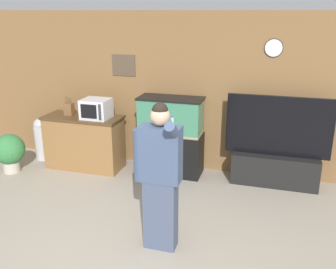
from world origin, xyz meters
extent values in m
cube|color=brown|center=(0.00, 3.03, 1.30)|extent=(10.00, 0.06, 2.60)
cube|color=#4C3D2D|center=(-1.19, 2.99, 1.72)|extent=(0.41, 0.02, 0.35)
cylinder|color=white|center=(1.22, 2.99, 2.07)|extent=(0.25, 0.03, 0.25)
cylinder|color=black|center=(1.22, 2.99, 2.07)|extent=(0.27, 0.01, 0.27)
cube|color=brown|center=(-1.76, 2.49, 0.44)|extent=(1.28, 0.53, 0.88)
cube|color=#48321C|center=(-1.76, 2.49, 0.89)|extent=(1.32, 0.57, 0.03)
cube|color=silver|center=(-1.48, 2.47, 1.07)|extent=(0.44, 0.38, 0.32)
cube|color=black|center=(-1.52, 2.28, 1.07)|extent=(0.27, 0.01, 0.22)
cube|color=#2D2D33|center=(-1.32, 2.28, 1.07)|extent=(0.04, 0.01, 0.26)
cube|color=brown|center=(-2.02, 2.51, 1.01)|extent=(0.15, 0.12, 0.20)
cylinder|color=brown|center=(-2.07, 2.52, 1.17)|extent=(0.02, 0.02, 0.11)
cylinder|color=brown|center=(-2.03, 2.52, 1.17)|extent=(0.02, 0.02, 0.11)
cylinder|color=brown|center=(-2.00, 2.52, 1.16)|extent=(0.02, 0.02, 0.09)
cylinder|color=brown|center=(-1.96, 2.52, 1.16)|extent=(0.02, 0.02, 0.09)
cylinder|color=brown|center=(-2.07, 2.57, 1.16)|extent=(0.02, 0.02, 0.10)
cylinder|color=brown|center=(-2.03, 2.57, 1.15)|extent=(0.02, 0.02, 0.08)
cylinder|color=brown|center=(-2.00, 2.57, 1.16)|extent=(0.02, 0.02, 0.08)
cube|color=black|center=(-0.28, 2.69, 0.35)|extent=(1.04, 0.48, 0.69)
cube|color=#937F5B|center=(-0.28, 2.69, 0.71)|extent=(1.01, 0.46, 0.04)
cube|color=#387556|center=(-0.28, 2.69, 0.99)|extent=(1.00, 0.46, 0.57)
cube|color=black|center=(-0.28, 2.69, 1.27)|extent=(1.04, 0.48, 0.03)
cube|color=black|center=(1.39, 2.72, 0.24)|extent=(1.31, 0.40, 0.49)
cube|color=black|center=(1.39, 2.72, 0.94)|extent=(1.54, 0.05, 0.90)
cube|color=black|center=(1.39, 2.75, 0.94)|extent=(1.57, 0.01, 0.93)
cube|color=#424C66|center=(0.19, 0.66, 0.41)|extent=(0.36, 0.20, 0.83)
cube|color=#3D4C6B|center=(0.19, 0.66, 1.14)|extent=(0.45, 0.22, 0.62)
sphere|color=tan|center=(0.19, 0.66, 1.56)|extent=(0.21, 0.21, 0.21)
sphere|color=black|center=(0.19, 0.66, 1.62)|extent=(0.17, 0.17, 0.17)
cylinder|color=#3D4C6B|center=(-0.06, 0.66, 1.09)|extent=(0.12, 0.12, 0.59)
cylinder|color=#3D4C6B|center=(0.37, 0.53, 1.45)|extent=(0.10, 0.33, 0.27)
cylinder|color=white|center=(0.37, 0.51, 1.55)|extent=(0.02, 0.06, 0.11)
cylinder|color=#2856B2|center=(0.37, 0.49, 1.61)|extent=(0.02, 0.03, 0.05)
cylinder|color=#B2A899|center=(-2.87, 1.96, 0.09)|extent=(0.27, 0.27, 0.18)
sphere|color=#33753D|center=(-2.87, 1.96, 0.40)|extent=(0.52, 0.52, 0.52)
cylinder|color=#B7B7BC|center=(-2.69, 2.62, 0.30)|extent=(0.27, 0.27, 0.61)
sphere|color=#ADADB2|center=(-2.69, 2.62, 0.64)|extent=(0.26, 0.26, 0.26)
camera|label=1|loc=(1.32, -2.88, 2.59)|focal=40.00mm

